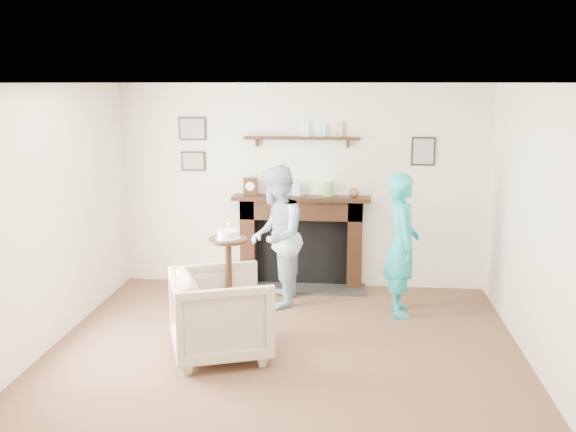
% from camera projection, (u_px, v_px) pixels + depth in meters
% --- Properties ---
extents(ground, '(5.00, 5.00, 0.00)m').
position_uv_depth(ground, '(280.00, 370.00, 5.70)').
color(ground, brown).
rests_on(ground, ground).
extents(room_shell, '(4.54, 5.02, 2.52)m').
position_uv_depth(room_shell, '(287.00, 178.00, 6.04)').
color(room_shell, silver).
rests_on(room_shell, ground).
extents(armchair, '(1.12, 1.11, 0.81)m').
position_uv_depth(armchair, '(222.00, 355.00, 6.01)').
color(armchair, '#C7B794').
rests_on(armchair, ground).
extents(man, '(0.62, 0.79, 1.61)m').
position_uv_depth(man, '(276.00, 304.00, 7.37)').
color(man, '#A3B8CC').
rests_on(man, ground).
extents(woman, '(0.41, 0.59, 1.56)m').
position_uv_depth(woman, '(399.00, 313.00, 7.11)').
color(woman, teal).
rests_on(woman, ground).
extents(pedestal_table, '(0.37, 0.37, 1.19)m').
position_uv_depth(pedestal_table, '(229.00, 269.00, 6.20)').
color(pedestal_table, black).
rests_on(pedestal_table, ground).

